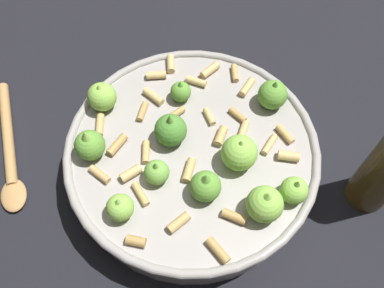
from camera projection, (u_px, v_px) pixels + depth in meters
The scene contains 3 objects.
ground_plane at pixel (192, 169), 0.61m from camera, with size 2.40×2.40×0.00m, color black.
cooking_pan at pixel (192, 156), 0.57m from camera, with size 0.35×0.35×0.12m.
wooden_spoon at pixel (9, 151), 0.61m from camera, with size 0.18×0.18×0.02m.
Camera 1 is at (-0.12, 0.24, 0.54)m, focal length 38.34 mm.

